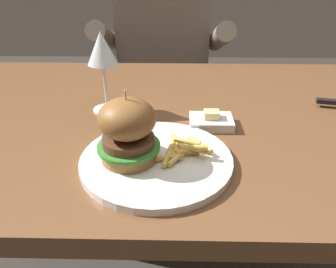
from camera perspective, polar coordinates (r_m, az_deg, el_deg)
dining_table at (r=0.82m, az=-1.83°, el=-2.37°), size 1.27×0.77×0.74m
main_plate at (r=0.59m, az=-2.03°, el=-4.57°), size 0.27×0.27×0.01m
burger_sandwich at (r=0.55m, az=-7.03°, el=0.65°), size 0.11×0.11×0.13m
fries_pile at (r=0.58m, az=2.57°, el=-2.75°), size 0.10×0.11×0.03m
wine_glass at (r=0.75m, az=-11.43°, el=13.83°), size 0.07×0.07×0.19m
butter_dish at (r=0.71m, az=7.51°, el=2.21°), size 0.09×0.07×0.04m
diner_person at (r=1.45m, az=-0.80°, el=8.80°), size 0.51×0.36×1.18m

